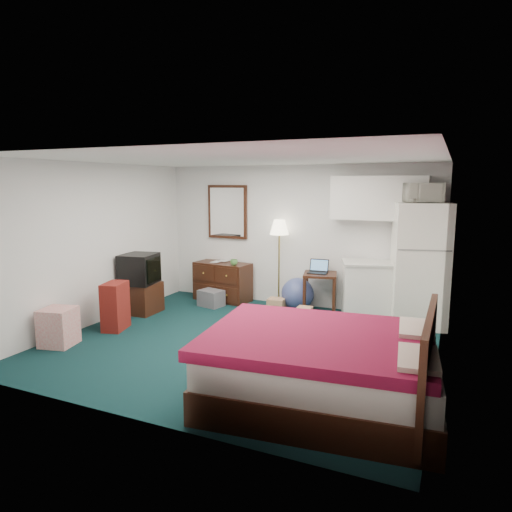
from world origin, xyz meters
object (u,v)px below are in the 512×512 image
at_px(desk, 320,293).
at_px(suitcase, 115,306).
at_px(bed, 322,369).
at_px(tv_stand, 142,298).
at_px(fridge, 419,265).
at_px(dresser, 223,281).
at_px(kitchen_counter, 369,291).
at_px(floor_lamp, 279,263).

xyz_separation_m(desk, suitcase, (-2.57, -2.10, 0.02)).
distance_m(bed, tv_stand, 4.15).
bearing_deg(fridge, dresser, 165.02).
relative_size(kitchen_counter, fridge, 0.48).
bearing_deg(suitcase, fridge, 12.17).
distance_m(fridge, suitcase, 4.67).
bearing_deg(tv_stand, kitchen_counter, 17.35).
relative_size(dresser, suitcase, 1.46).
bearing_deg(dresser, suitcase, -99.99).
height_order(floor_lamp, tv_stand, floor_lamp).
height_order(kitchen_counter, tv_stand, kitchen_counter).
xyz_separation_m(floor_lamp, desk, (0.81, -0.16, -0.43)).
bearing_deg(dresser, tv_stand, -117.09).
bearing_deg(kitchen_counter, fridge, -19.34).
height_order(desk, fridge, fridge).
distance_m(floor_lamp, desk, 0.93).
xyz_separation_m(desk, bed, (0.91, -3.10, 0.01)).
distance_m(dresser, tv_stand, 1.55).
bearing_deg(kitchen_counter, bed, -105.32).
bearing_deg(desk, dresser, 163.83).
xyz_separation_m(tv_stand, suitcase, (0.21, -0.91, 0.10)).
relative_size(fridge, tv_stand, 3.41).
height_order(desk, kitchen_counter, kitchen_counter).
xyz_separation_m(floor_lamp, suitcase, (-1.76, -2.26, -0.42)).
xyz_separation_m(dresser, desk, (1.91, -0.09, -0.01)).
height_order(floor_lamp, kitchen_counter, floor_lamp).
relative_size(dresser, kitchen_counter, 1.15).
relative_size(tv_stand, suitcase, 0.77).
relative_size(desk, tv_stand, 1.24).
bearing_deg(bed, fridge, 72.35).
distance_m(dresser, floor_lamp, 1.18).
distance_m(desk, bed, 3.23).
xyz_separation_m(floor_lamp, bed, (1.72, -3.27, -0.42)).
height_order(desk, tv_stand, desk).
bearing_deg(kitchen_counter, floor_lamp, 158.05).
distance_m(floor_lamp, suitcase, 2.90).
xyz_separation_m(desk, fridge, (1.56, -0.01, 0.61)).
bearing_deg(dresser, kitchen_counter, 5.20).
bearing_deg(suitcase, tv_stand, 88.05).
height_order(floor_lamp, bed, floor_lamp).
distance_m(fridge, tv_stand, 4.55).
bearing_deg(fridge, floor_lamp, 162.56).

